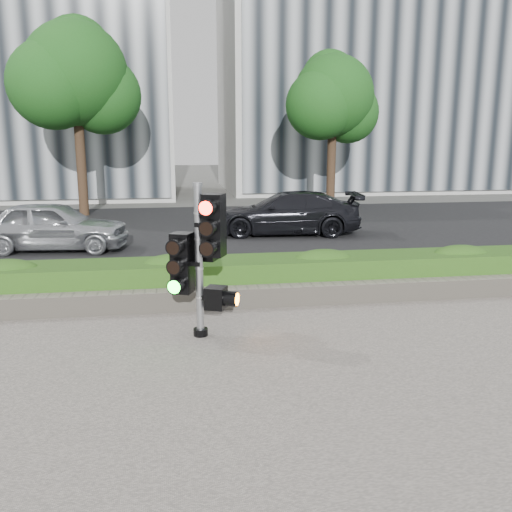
% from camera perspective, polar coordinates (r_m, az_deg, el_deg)
% --- Properties ---
extents(ground, '(120.00, 120.00, 0.00)m').
position_cam_1_polar(ground, '(7.44, 1.14, -9.85)').
color(ground, '#51514C').
rests_on(ground, ground).
extents(sidewalk, '(16.00, 11.00, 0.03)m').
position_cam_1_polar(sidewalk, '(5.25, 6.21, -19.71)').
color(sidewalk, '#9E9389').
rests_on(sidewalk, ground).
extents(road, '(60.00, 13.00, 0.02)m').
position_cam_1_polar(road, '(17.07, -4.73, 2.62)').
color(road, black).
rests_on(road, ground).
extents(curb, '(60.00, 0.25, 0.12)m').
position_cam_1_polar(curb, '(10.39, -1.90, -3.15)').
color(curb, gray).
rests_on(curb, ground).
extents(stone_wall, '(12.00, 0.32, 0.34)m').
position_cam_1_polar(stone_wall, '(9.15, -0.94, -4.32)').
color(stone_wall, gray).
rests_on(stone_wall, sidewalk).
extents(hedge, '(12.00, 1.00, 0.68)m').
position_cam_1_polar(hedge, '(9.73, -1.47, -2.30)').
color(hedge, '#4F922C').
rests_on(hedge, sidewalk).
extents(building_left, '(16.00, 9.00, 15.00)m').
position_cam_1_polar(building_left, '(31.17, -24.81, 19.64)').
color(building_left, '#B7B7B2').
rests_on(building_left, ground).
extents(building_right, '(18.00, 10.00, 12.00)m').
position_cam_1_polar(building_right, '(34.22, 12.59, 17.10)').
color(building_right, '#B7B7B2').
rests_on(building_right, ground).
extents(tree_left, '(4.61, 4.03, 7.34)m').
position_cam_1_polar(tree_left, '(21.74, -18.49, 17.38)').
color(tree_left, black).
rests_on(tree_left, ground).
extents(tree_right, '(4.10, 3.58, 6.53)m').
position_cam_1_polar(tree_right, '(23.40, 8.05, 16.04)').
color(tree_right, black).
rests_on(tree_right, ground).
extents(traffic_signal, '(0.81, 0.69, 2.19)m').
position_cam_1_polar(traffic_signal, '(7.61, -5.73, 0.34)').
color(traffic_signal, black).
rests_on(traffic_signal, sidewalk).
extents(car_silver, '(3.90, 1.91, 1.28)m').
position_cam_1_polar(car_silver, '(14.77, -20.61, 2.99)').
color(car_silver, '#B6B9BE').
rests_on(car_silver, road).
extents(car_dark, '(4.61, 2.33, 1.28)m').
position_cam_1_polar(car_dark, '(16.36, 3.20, 4.54)').
color(car_dark, black).
rests_on(car_dark, road).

